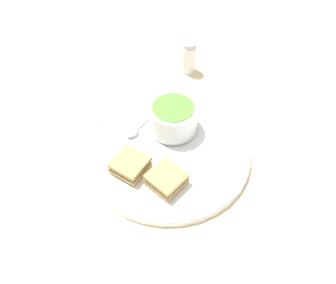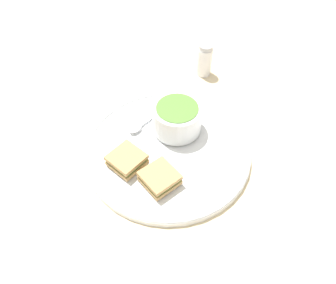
% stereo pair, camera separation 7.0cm
% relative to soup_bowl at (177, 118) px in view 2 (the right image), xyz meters
% --- Properties ---
extents(ground_plane, '(2.40, 2.40, 0.00)m').
position_rel_soup_bowl_xyz_m(ground_plane, '(0.06, 0.03, -0.05)').
color(ground_plane, beige).
extents(plate, '(0.38, 0.38, 0.02)m').
position_rel_soup_bowl_xyz_m(plate, '(0.06, 0.03, -0.04)').
color(plate, white).
rests_on(plate, ground_plane).
extents(soup_bowl, '(0.11, 0.11, 0.07)m').
position_rel_soup_bowl_xyz_m(soup_bowl, '(0.00, 0.00, 0.00)').
color(soup_bowl, white).
rests_on(soup_bowl, plate).
extents(spoon, '(0.12, 0.03, 0.01)m').
position_rel_soup_bowl_xyz_m(spoon, '(0.07, -0.06, -0.03)').
color(spoon, silver).
rests_on(spoon, plate).
extents(sandwich_half_near, '(0.07, 0.07, 0.03)m').
position_rel_soup_bowl_xyz_m(sandwich_half_near, '(0.15, 0.00, -0.02)').
color(sandwich_half_near, tan).
rests_on(sandwich_half_near, plate).
extents(sandwich_half_far, '(0.07, 0.07, 0.03)m').
position_rel_soup_bowl_xyz_m(sandwich_half_far, '(0.13, 0.08, -0.02)').
color(sandwich_half_far, tan).
rests_on(sandwich_half_far, plate).
extents(salt_shaker, '(0.04, 0.04, 0.09)m').
position_rel_soup_bowl_xyz_m(salt_shaker, '(-0.22, -0.11, -0.01)').
color(salt_shaker, silver).
rests_on(salt_shaker, ground_plane).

